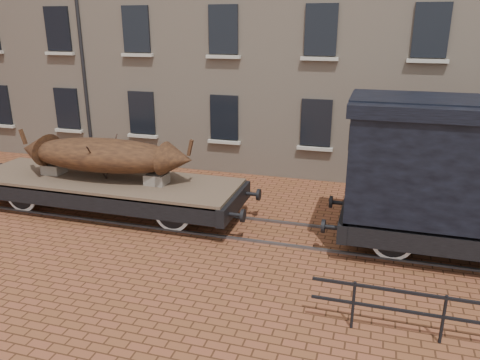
# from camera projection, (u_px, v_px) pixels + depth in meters

# --- Properties ---
(ground) EXTENTS (90.00, 90.00, 0.00)m
(ground) POSITION_uv_depth(u_px,v_px,m) (253.00, 230.00, 13.36)
(ground) COLOR brown
(rail_track) EXTENTS (30.00, 1.52, 0.06)m
(rail_track) POSITION_uv_depth(u_px,v_px,m) (253.00, 229.00, 13.35)
(rail_track) COLOR #59595E
(rail_track) RESTS_ON ground
(flatcar_wagon) EXTENTS (9.42, 2.56, 1.42)m
(flatcar_wagon) POSITION_uv_depth(u_px,v_px,m) (105.00, 185.00, 14.36)
(flatcar_wagon) COLOR #473B2B
(flatcar_wagon) RESTS_ON ground
(iron_boat) EXTENTS (5.71, 1.76, 1.40)m
(iron_boat) POSITION_uv_depth(u_px,v_px,m) (104.00, 155.00, 14.03)
(iron_boat) COLOR #523018
(iron_boat) RESTS_ON flatcar_wagon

